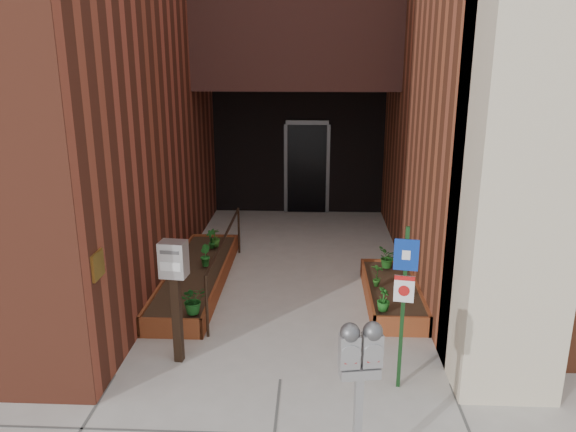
# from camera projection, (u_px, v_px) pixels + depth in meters

# --- Properties ---
(ground) EXTENTS (80.00, 80.00, 0.00)m
(ground) POSITION_uv_depth(u_px,v_px,m) (280.00, 380.00, 6.67)
(ground) COLOR #9E9991
(ground) RESTS_ON ground
(planter_left) EXTENTS (0.90, 3.60, 0.30)m
(planter_left) POSITION_uv_depth(u_px,v_px,m) (197.00, 278.00, 9.29)
(planter_left) COLOR brown
(planter_left) RESTS_ON ground
(planter_right) EXTENTS (0.80, 2.20, 0.30)m
(planter_right) POSITION_uv_depth(u_px,v_px,m) (392.00, 295.00, 8.67)
(planter_right) COLOR brown
(planter_right) RESTS_ON ground
(handrail) EXTENTS (0.04, 3.34, 0.90)m
(handrail) POSITION_uv_depth(u_px,v_px,m) (225.00, 245.00, 9.04)
(handrail) COLOR black
(handrail) RESTS_ON ground
(parking_meter) EXTENTS (0.37, 0.20, 1.63)m
(parking_meter) POSITION_uv_depth(u_px,v_px,m) (360.00, 363.00, 4.68)
(parking_meter) COLOR #9A9A9C
(parking_meter) RESTS_ON ground
(sign_post) EXTENTS (0.27, 0.08, 1.95)m
(sign_post) POSITION_uv_depth(u_px,v_px,m) (404.00, 292.00, 6.19)
(sign_post) COLOR #123315
(sign_post) RESTS_ON ground
(payment_dropbox) EXTENTS (0.34, 0.27, 1.59)m
(payment_dropbox) POSITION_uv_depth(u_px,v_px,m) (175.00, 276.00, 6.76)
(payment_dropbox) COLOR black
(payment_dropbox) RESTS_ON ground
(shrub_left_a) EXTENTS (0.48, 0.48, 0.40)m
(shrub_left_a) POSITION_uv_depth(u_px,v_px,m) (193.00, 300.00, 7.64)
(shrub_left_a) COLOR #17521A
(shrub_left_a) RESTS_ON planter_left
(shrub_left_b) EXTENTS (0.27, 0.27, 0.36)m
(shrub_left_b) POSITION_uv_depth(u_px,v_px,m) (205.00, 255.00, 9.33)
(shrub_left_b) COLOR #1C621F
(shrub_left_b) RESTS_ON planter_left
(shrub_left_c) EXTENTS (0.26, 0.26, 0.33)m
(shrub_left_c) POSITION_uv_depth(u_px,v_px,m) (215.00, 238.00, 10.25)
(shrub_left_c) COLOR #29621C
(shrub_left_c) RESTS_ON planter_left
(shrub_left_d) EXTENTS (0.27, 0.27, 0.36)m
(shrub_left_d) POSITION_uv_depth(u_px,v_px,m) (211.00, 239.00, 10.15)
(shrub_left_d) COLOR #18551A
(shrub_left_d) RESTS_ON planter_left
(shrub_right_a) EXTENTS (0.24, 0.24, 0.33)m
(shrub_right_a) POSITION_uv_depth(u_px,v_px,m) (384.00, 299.00, 7.72)
(shrub_right_a) COLOR #1A5C1A
(shrub_right_a) RESTS_ON planter_right
(shrub_right_b) EXTENTS (0.27, 0.27, 0.37)m
(shrub_right_b) POSITION_uv_depth(u_px,v_px,m) (377.00, 275.00, 8.50)
(shrub_right_b) COLOR #1D4F16
(shrub_right_b) RESTS_ON planter_right
(shrub_right_c) EXTENTS (0.38, 0.38, 0.36)m
(shrub_right_c) POSITION_uv_depth(u_px,v_px,m) (387.00, 258.00, 9.23)
(shrub_right_c) COLOR #1A5217
(shrub_right_c) RESTS_ON planter_right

